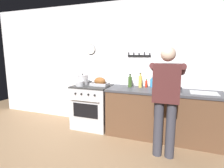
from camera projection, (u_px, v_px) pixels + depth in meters
name	position (u px, v px, depth m)	size (l,w,h in m)	color
ground_plane	(78.00, 151.00, 2.93)	(8.00, 8.00, 0.00)	#937251
wall_back	(108.00, 65.00, 3.96)	(6.00, 0.13, 2.60)	silver
counter_block	(162.00, 114.00, 3.36)	(2.03, 0.65, 0.90)	brown
stove	(92.00, 106.00, 3.84)	(0.76, 0.67, 0.90)	#BCBCC1
person_cook	(166.00, 95.00, 2.67)	(0.51, 0.63, 1.66)	#383842
roasting_pan	(100.00, 82.00, 3.72)	(0.35, 0.26, 0.18)	#B7B7BC
stock_pot	(83.00, 80.00, 3.82)	(0.22, 0.22, 0.24)	#B7B7BC
saucepan	(80.00, 84.00, 3.70)	(0.17, 0.17, 0.10)	#B7B7BC
cutting_board	(163.00, 91.00, 3.20)	(0.36, 0.24, 0.02)	tan
bottle_olive_oil	(130.00, 82.00, 3.57)	(0.08, 0.08, 0.26)	#385623
bottle_cooking_oil	(140.00, 81.00, 3.55)	(0.07, 0.07, 0.29)	gold
bottle_dish_soap	(152.00, 83.00, 3.58)	(0.06, 0.06, 0.20)	#338CCC
bottle_hot_sauce	(146.00, 84.00, 3.56)	(0.05, 0.05, 0.16)	red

